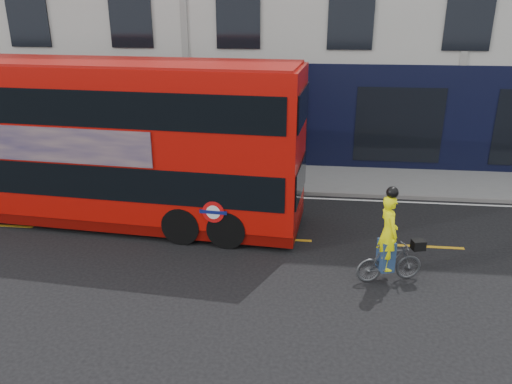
# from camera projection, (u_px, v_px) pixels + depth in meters

# --- Properties ---
(ground) EXTENTS (120.00, 120.00, 0.00)m
(ground) POSITION_uv_depth(u_px,v_px,m) (117.00, 257.00, 12.66)
(ground) COLOR black
(ground) RESTS_ON ground
(pavement) EXTENTS (60.00, 3.00, 0.12)m
(pavement) POSITION_uv_depth(u_px,v_px,m) (182.00, 174.00, 18.68)
(pavement) COLOR gray
(pavement) RESTS_ON ground
(kerb) EXTENTS (60.00, 0.12, 0.13)m
(kerb) POSITION_uv_depth(u_px,v_px,m) (171.00, 188.00, 17.28)
(kerb) COLOR slate
(kerb) RESTS_ON ground
(road_edge_line) EXTENTS (58.00, 0.10, 0.01)m
(road_edge_line) POSITION_uv_depth(u_px,v_px,m) (168.00, 192.00, 17.02)
(road_edge_line) COLOR silver
(road_edge_line) RESTS_ON ground
(lane_dashes) EXTENTS (58.00, 0.12, 0.01)m
(lane_dashes) POSITION_uv_depth(u_px,v_px,m) (137.00, 232.00, 14.05)
(lane_dashes) COLOR #C48D17
(lane_dashes) RESTS_ON ground
(bus) EXTENTS (11.62, 3.50, 4.62)m
(bus) POSITION_uv_depth(u_px,v_px,m) (103.00, 142.00, 14.15)
(bus) COLOR #B60D07
(bus) RESTS_ON ground
(cyclist) EXTENTS (1.63, 0.85, 2.33)m
(cyclist) POSITION_uv_depth(u_px,v_px,m) (389.00, 250.00, 11.32)
(cyclist) COLOR #474A4C
(cyclist) RESTS_ON ground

